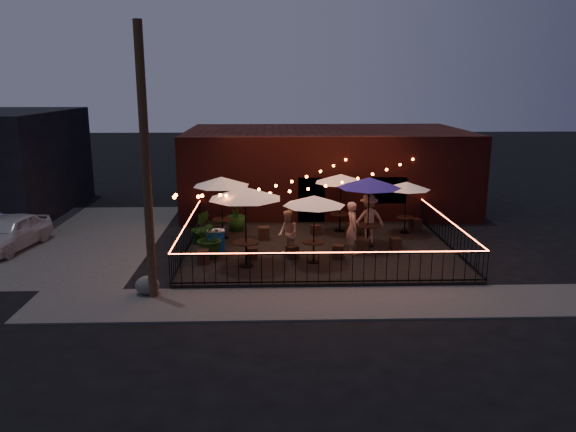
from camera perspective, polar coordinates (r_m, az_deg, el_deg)
name	(u,v)px	position (r m, az deg, el deg)	size (l,w,h in m)	color
ground	(324,268)	(19.77, 3.64, -5.28)	(110.00, 110.00, 0.00)	black
patio	(319,249)	(21.65, 3.14, -3.40)	(10.00, 8.00, 0.15)	black
sidewalk	(334,303)	(16.74, 4.69, -8.76)	(18.00, 2.50, 0.05)	#474341
parking_lot	(25,239)	(25.61, -25.14, -2.17)	(11.00, 12.00, 0.02)	#474341
brick_building	(325,169)	(29.10, 3.82, 4.83)	(14.00, 8.00, 4.00)	#38110F
utility_pole	(146,166)	(16.60, -14.23, 4.94)	(0.26, 0.26, 8.00)	#382C17
fence_front	(330,268)	(17.68, 4.27, -5.32)	(10.00, 0.04, 1.04)	black
fence_left	(188,236)	(21.64, -10.15, -1.98)	(0.04, 8.00, 1.04)	black
fence_right	(448,233)	(22.47, 15.98, -1.72)	(0.04, 8.00, 1.04)	black
festoon_lights	(293,188)	(20.71, 0.52, 2.81)	(10.02, 8.72, 1.32)	#FF5A19
cafe_table_0	(245,194)	(18.88, -4.37, 2.24)	(3.27, 3.27, 2.77)	black
cafe_table_1	(221,182)	(22.54, -6.79, 3.43)	(3.03, 3.03, 2.53)	black
cafe_table_2	(314,201)	(19.31, 2.68, 1.49)	(2.31, 2.31, 2.40)	black
cafe_table_3	(341,179)	(23.59, 5.39, 3.75)	(2.70, 2.70, 2.45)	black
cafe_table_4	(369,183)	(21.44, 8.26, 3.29)	(2.81, 2.81, 2.70)	black
cafe_table_5	(407,186)	(23.77, 11.96, 2.97)	(2.22, 2.22, 2.18)	black
bistro_chair_0	(203,257)	(19.93, -8.61, -4.09)	(0.40, 0.40, 0.47)	black
bistro_chair_1	(252,253)	(20.25, -3.67, -3.78)	(0.34, 0.34, 0.40)	black
bistro_chair_2	(216,231)	(23.38, -7.35, -1.50)	(0.35, 0.35, 0.42)	black
bistro_chair_3	(264,233)	(22.68, -2.48, -1.74)	(0.43, 0.43, 0.51)	black
bistro_chair_4	(292,252)	(20.26, 0.44, -3.68)	(0.38, 0.38, 0.45)	black
bistro_chair_5	(338,251)	(20.41, 5.11, -3.59)	(0.39, 0.39, 0.46)	black
bistro_chair_6	(316,230)	(23.36, 2.83, -1.42)	(0.35, 0.35, 0.41)	black
bistro_chair_7	(352,229)	(23.46, 6.50, -1.33)	(0.41, 0.41, 0.49)	black
bistro_chair_8	(364,246)	(21.08, 7.70, -3.02)	(0.43, 0.43, 0.51)	black
bistro_chair_9	(395,244)	(21.67, 10.86, -2.77)	(0.39, 0.39, 0.46)	black
bistro_chair_10	(367,229)	(23.68, 8.01, -1.30)	(0.37, 0.37, 0.44)	black
bistro_chair_11	(415,224)	(24.64, 12.82, -0.85)	(0.43, 0.43, 0.50)	black
patron_a	(352,228)	(20.77, 6.57, -1.19)	(0.71, 0.47, 1.95)	tan
patron_b	(288,234)	(20.32, 0.00, -1.79)	(0.82, 0.64, 1.70)	#D3A487
patron_c	(369,219)	(22.22, 8.19, -0.27)	(1.26, 0.72, 1.95)	tan
potted_shrub_a	(211,237)	(20.48, -7.83, -2.14)	(1.32, 1.15, 1.47)	#193F15
potted_shrub_b	(200,227)	(22.23, -8.89, -1.12)	(0.73, 0.59, 1.33)	#19340F
potted_shrub_c	(236,213)	(23.99, -5.30, 0.32)	(0.86, 0.86, 1.53)	#103E0C
cooler	(216,241)	(21.06, -7.34, -2.52)	(0.72, 0.57, 0.86)	blue
boulder	(147,285)	(17.72, -14.09, -6.83)	(0.82, 0.69, 0.64)	#4E4D48
car_white	(11,232)	(24.27, -26.34, -1.50)	(1.57, 3.91, 1.33)	silver
car_silver	(7,216)	(27.21, -26.65, 0.03)	(1.48, 4.25, 1.40)	#95949C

